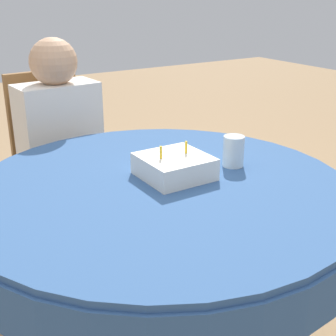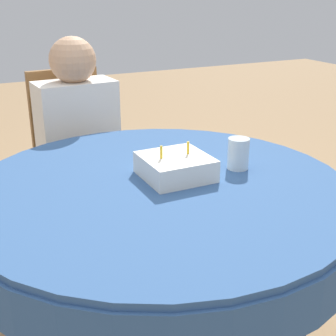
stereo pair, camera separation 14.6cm
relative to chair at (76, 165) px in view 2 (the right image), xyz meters
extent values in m
cylinder|color=#335689|center=(0.03, -0.89, 0.23)|extent=(1.20, 1.20, 0.02)
cylinder|color=#335689|center=(0.03, -0.89, 0.15)|extent=(1.22, 1.22, 0.13)
cylinder|color=#4C331E|center=(0.36, -1.22, -0.15)|extent=(0.05, 0.05, 0.73)
cylinder|color=#4C331E|center=(-0.29, -0.56, -0.15)|extent=(0.05, 0.05, 0.73)
cylinder|color=#4C331E|center=(0.36, -0.56, -0.15)|extent=(0.05, 0.05, 0.73)
cube|color=brown|center=(0.00, -0.07, -0.07)|extent=(0.40, 0.40, 0.04)
cube|color=brown|center=(-0.01, 0.10, 0.20)|extent=(0.34, 0.05, 0.50)
cylinder|color=brown|center=(-0.15, -0.24, -0.30)|extent=(0.04, 0.04, 0.43)
cylinder|color=brown|center=(0.18, -0.22, -0.30)|extent=(0.04, 0.04, 0.43)
cylinder|color=brown|center=(-0.17, 0.08, -0.30)|extent=(0.04, 0.04, 0.43)
cylinder|color=brown|center=(0.15, 0.10, -0.30)|extent=(0.04, 0.04, 0.43)
cylinder|color=tan|center=(-0.07, -0.22, -0.28)|extent=(0.09, 0.09, 0.46)
cylinder|color=tan|center=(0.10, -0.21, -0.28)|extent=(0.09, 0.09, 0.46)
cube|color=silver|center=(0.00, -0.07, 0.18)|extent=(0.36, 0.21, 0.47)
sphere|color=tan|center=(0.00, -0.07, 0.51)|extent=(0.20, 0.20, 0.20)
cube|color=white|center=(0.10, -0.87, 0.27)|extent=(0.21, 0.21, 0.07)
cylinder|color=gold|center=(0.15, -0.86, 0.33)|extent=(0.01, 0.01, 0.04)
cylinder|color=gold|center=(0.05, -0.86, 0.33)|extent=(0.01, 0.01, 0.04)
cylinder|color=silver|center=(0.33, -0.89, 0.29)|extent=(0.07, 0.07, 0.11)
camera|label=1|loc=(-0.66, -2.03, 0.81)|focal=50.00mm
camera|label=2|loc=(-0.53, -2.11, 0.81)|focal=50.00mm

